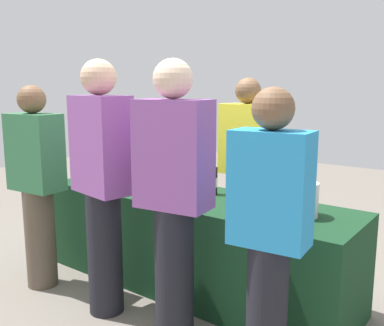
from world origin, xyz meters
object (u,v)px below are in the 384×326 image
at_px(wine_bottle_3, 173,176).
at_px(wine_bottle_5, 237,185).
at_px(wine_bottle_6, 246,186).
at_px(guest_3, 269,231).
at_px(wine_bottle_0, 141,169).
at_px(wine_bottle_4, 212,180).
at_px(wine_glass_2, 294,208).
at_px(ice_bucket, 302,199).
at_px(wine_bottle_2, 171,172).
at_px(wine_bottle_1, 152,168).
at_px(guest_0, 37,182).
at_px(server_pouring, 246,167).
at_px(wine_glass_0, 168,182).
at_px(guest_1, 102,181).
at_px(menu_board, 161,187).
at_px(guest_2, 174,195).
at_px(wine_glass_1, 254,201).

bearing_deg(wine_bottle_3, wine_bottle_5, 4.64).
height_order(wine_bottle_6, guest_3, guest_3).
xyz_separation_m(wine_bottle_0, wine_bottle_4, (0.77, -0.02, 0.00)).
xyz_separation_m(wine_bottle_3, wine_glass_2, (1.14, -0.26, -0.01)).
bearing_deg(ice_bucket, wine_bottle_2, 171.53).
height_order(wine_bottle_1, guest_3, guest_3).
bearing_deg(guest_0, ice_bucket, 15.63).
distance_m(wine_glass_2, ice_bucket, 0.20).
relative_size(wine_bottle_1, server_pouring, 0.21).
height_order(wine_glass_0, guest_1, guest_1).
relative_size(ice_bucket, menu_board, 0.24).
height_order(ice_bucket, guest_2, guest_2).
xyz_separation_m(wine_bottle_1, wine_bottle_6, (1.00, -0.11, -0.00)).
distance_m(wine_bottle_4, wine_bottle_5, 0.23).
height_order(ice_bucket, menu_board, ice_bucket).
bearing_deg(menu_board, wine_bottle_6, -15.93).
bearing_deg(wine_bottle_6, wine_glass_2, -28.76).
bearing_deg(guest_2, wine_bottle_3, 121.32).
bearing_deg(wine_glass_2, wine_bottle_4, 158.48).
bearing_deg(wine_bottle_5, guest_3, -49.83).
relative_size(wine_bottle_1, ice_bucket, 1.53).
height_order(wine_glass_0, server_pouring, server_pouring).
xyz_separation_m(guest_0, guest_2, (1.30, 0.06, 0.08)).
distance_m(wine_bottle_0, server_pouring, 0.92).
bearing_deg(wine_bottle_3, menu_board, 135.69).
relative_size(wine_bottle_6, menu_board, 0.35).
height_order(wine_glass_2, ice_bucket, ice_bucket).
relative_size(wine_bottle_3, guest_3, 0.19).
distance_m(wine_bottle_6, guest_2, 0.71).
relative_size(wine_bottle_1, menu_board, 0.36).
relative_size(wine_bottle_4, server_pouring, 0.18).
height_order(wine_bottle_6, guest_1, guest_1).
relative_size(wine_bottle_1, wine_bottle_3, 1.13).
relative_size(guest_0, guest_3, 1.01).
xyz_separation_m(guest_2, menu_board, (-1.48, 1.58, -0.46)).
height_order(wine_bottle_6, menu_board, wine_bottle_6).
height_order(wine_bottle_6, wine_glass_1, wine_bottle_6).
xyz_separation_m(wine_bottle_5, wine_glass_0, (-0.48, -0.21, 0.00)).
bearing_deg(server_pouring, ice_bucket, 145.43).
bearing_deg(wine_bottle_3, guest_1, -91.16).
xyz_separation_m(wine_bottle_4, ice_bucket, (0.77, -0.12, -0.00)).
bearing_deg(wine_glass_2, ice_bucket, 100.39).
xyz_separation_m(wine_bottle_2, wine_glass_0, (0.20, -0.28, -0.01)).
bearing_deg(wine_bottle_5, menu_board, 150.30).
distance_m(server_pouring, guest_3, 1.60).
height_order(wine_bottle_0, wine_glass_0, wine_bottle_0).
xyz_separation_m(guest_0, guest_3, (1.94, 0.03, 0.00)).
xyz_separation_m(wine_bottle_4, guest_2, (0.24, -0.75, 0.08)).
height_order(wine_glass_1, ice_bucket, ice_bucket).
distance_m(wine_glass_0, wine_glass_1, 0.79).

